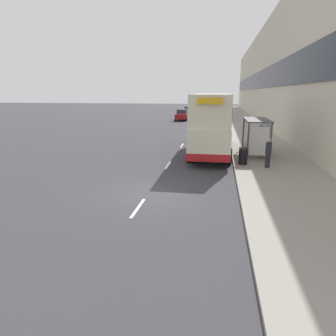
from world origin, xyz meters
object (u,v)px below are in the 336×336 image
object	(u,v)px
car_3	(189,111)
litter_bin	(243,156)
pedestrian_at_shelter	(261,134)
double_decker_bus_near	(211,123)
car_1	(198,106)
car_2	(219,112)
pedestrian_1	(268,153)
bus_shelter	(259,131)
car_0	(182,115)

from	to	relation	value
car_3	litter_bin	world-z (taller)	car_3
pedestrian_at_shelter	car_3	bearing A→B (deg)	105.10
double_decker_bus_near	car_1	size ratio (longest dim) A/B	2.23
car_2	pedestrian_1	world-z (taller)	pedestrian_1
bus_shelter	litter_bin	world-z (taller)	bus_shelter
double_decker_bus_near	pedestrian_1	bearing A→B (deg)	-51.72
pedestrian_1	car_2	bearing A→B (deg)	94.01
double_decker_bus_near	car_0	world-z (taller)	double_decker_bus_near
car_1	litter_bin	size ratio (longest dim) A/B	4.35
pedestrian_at_shelter	litter_bin	world-z (taller)	pedestrian_at_shelter
car_0	bus_shelter	bearing A→B (deg)	107.42
pedestrian_1	litter_bin	xyz separation A→B (m)	(-1.35, 0.59, -0.34)
car_3	car_1	bearing A→B (deg)	-90.70
car_1	pedestrian_1	size ratio (longest dim) A/B	2.69
car_1	litter_bin	bearing A→B (deg)	96.44
car_2	car_0	bearing A→B (deg)	-122.65
car_0	car_2	size ratio (longest dim) A/B	1.08
car_3	double_decker_bus_near	bearing A→B (deg)	98.01
car_3	pedestrian_1	world-z (taller)	pedestrian_1
car_2	pedestrian_at_shelter	bearing A→B (deg)	-84.07
pedestrian_at_shelter	litter_bin	size ratio (longest dim) A/B	1.71
car_3	litter_bin	bearing A→B (deg)	100.09
bus_shelter	litter_bin	distance (m)	3.34
litter_bin	car_2	bearing A→B (deg)	92.12
car_3	car_2	bearing A→B (deg)	161.68
bus_shelter	car_2	distance (m)	36.99
litter_bin	pedestrian_at_shelter	bearing A→B (deg)	74.83
car_3	pedestrian_at_shelter	xyz separation A→B (m)	(9.34, -34.63, 0.20)
bus_shelter	car_3	xyz separation A→B (m)	(-8.64, 38.84, -1.02)
pedestrian_at_shelter	bus_shelter	bearing A→B (deg)	-99.42
bus_shelter	double_decker_bus_near	world-z (taller)	double_decker_bus_near
double_decker_bus_near	car_0	size ratio (longest dim) A/B	2.27
car_2	car_3	world-z (taller)	car_2
car_2	pedestrian_1	distance (m)	40.44
double_decker_bus_near	litter_bin	world-z (taller)	double_decker_bus_near
bus_shelter	car_1	distance (m)	61.10
car_3	pedestrian_at_shelter	size ratio (longest dim) A/B	2.49
car_1	litter_bin	distance (m)	63.79
car_3	litter_bin	size ratio (longest dim) A/B	4.27
bus_shelter	double_decker_bus_near	size ratio (longest dim) A/B	0.41
bus_shelter	pedestrian_at_shelter	world-z (taller)	bus_shelter
car_3	pedestrian_at_shelter	distance (m)	35.87
car_0	car_2	xyz separation A→B (m)	(5.96, 9.30, -0.01)
pedestrian_at_shelter	litter_bin	distance (m)	7.35
car_3	pedestrian_1	size ratio (longest dim) A/B	2.64
pedestrian_1	car_3	bearing A→B (deg)	101.72
double_decker_bus_near	car_0	bearing A→B (deg)	101.34
bus_shelter	car_3	distance (m)	39.81
car_2	bus_shelter	bearing A→B (deg)	-85.82
bus_shelter	pedestrian_at_shelter	size ratio (longest dim) A/B	2.34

